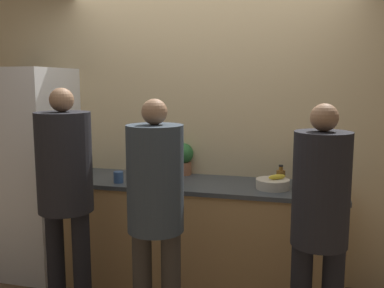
{
  "coord_description": "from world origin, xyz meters",
  "views": [
    {
      "loc": [
        0.84,
        -3.0,
        1.75
      ],
      "look_at": [
        0.0,
        0.15,
        1.27
      ],
      "focal_mm": 40.0,
      "sensor_mm": 36.0,
      "label": 1
    }
  ],
  "objects_px": {
    "fruit_bowl": "(273,184)",
    "refrigerator": "(30,171)",
    "person_right": "(320,216)",
    "bottle_clear": "(336,181)",
    "person_center": "(156,200)",
    "utensil_crock": "(307,175)",
    "person_left": "(65,180)",
    "potted_plant": "(183,158)",
    "cup_blue": "(118,177)",
    "bottle_amber": "(281,176)"
  },
  "relations": [
    {
      "from": "bottle_amber",
      "to": "person_right",
      "type": "bearing_deg",
      "value": -73.15
    },
    {
      "from": "cup_blue",
      "to": "bottle_clear",
      "type": "bearing_deg",
      "value": 8.44
    },
    {
      "from": "person_left",
      "to": "potted_plant",
      "type": "distance_m",
      "value": 1.13
    },
    {
      "from": "refrigerator",
      "to": "bottle_clear",
      "type": "distance_m",
      "value": 2.67
    },
    {
      "from": "cup_blue",
      "to": "potted_plant",
      "type": "xyz_separation_m",
      "value": [
        0.43,
        0.44,
        0.11
      ]
    },
    {
      "from": "fruit_bowl",
      "to": "person_center",
      "type": "bearing_deg",
      "value": -131.33
    },
    {
      "from": "refrigerator",
      "to": "person_center",
      "type": "distance_m",
      "value": 1.71
    },
    {
      "from": "refrigerator",
      "to": "bottle_amber",
      "type": "relative_size",
      "value": 12.19
    },
    {
      "from": "bottle_clear",
      "to": "potted_plant",
      "type": "xyz_separation_m",
      "value": [
        -1.29,
        0.18,
        0.09
      ]
    },
    {
      "from": "person_right",
      "to": "bottle_amber",
      "type": "bearing_deg",
      "value": 106.85
    },
    {
      "from": "fruit_bowl",
      "to": "cup_blue",
      "type": "relative_size",
      "value": 2.81
    },
    {
      "from": "utensil_crock",
      "to": "potted_plant",
      "type": "height_order",
      "value": "utensil_crock"
    },
    {
      "from": "person_right",
      "to": "utensil_crock",
      "type": "relative_size",
      "value": 5.56
    },
    {
      "from": "refrigerator",
      "to": "person_right",
      "type": "xyz_separation_m",
      "value": [
        2.53,
        -0.77,
        0.03
      ]
    },
    {
      "from": "person_center",
      "to": "bottle_clear",
      "type": "relative_size",
      "value": 10.68
    },
    {
      "from": "person_right",
      "to": "bottle_clear",
      "type": "distance_m",
      "value": 0.88
    },
    {
      "from": "person_right",
      "to": "cup_blue",
      "type": "height_order",
      "value": "person_right"
    },
    {
      "from": "fruit_bowl",
      "to": "potted_plant",
      "type": "relative_size",
      "value": 0.91
    },
    {
      "from": "person_center",
      "to": "fruit_bowl",
      "type": "bearing_deg",
      "value": 48.67
    },
    {
      "from": "refrigerator",
      "to": "cup_blue",
      "type": "bearing_deg",
      "value": -8.97
    },
    {
      "from": "refrigerator",
      "to": "person_center",
      "type": "relative_size",
      "value": 1.14
    },
    {
      "from": "person_left",
      "to": "person_right",
      "type": "height_order",
      "value": "person_left"
    },
    {
      "from": "refrigerator",
      "to": "utensil_crock",
      "type": "height_order",
      "value": "refrigerator"
    },
    {
      "from": "cup_blue",
      "to": "person_left",
      "type": "bearing_deg",
      "value": -109.33
    },
    {
      "from": "bottle_amber",
      "to": "utensil_crock",
      "type": "bearing_deg",
      "value": 13.84
    },
    {
      "from": "potted_plant",
      "to": "cup_blue",
      "type": "bearing_deg",
      "value": -134.37
    },
    {
      "from": "fruit_bowl",
      "to": "bottle_amber",
      "type": "bearing_deg",
      "value": 76.2
    },
    {
      "from": "refrigerator",
      "to": "person_right",
      "type": "relative_size",
      "value": 1.15
    },
    {
      "from": "person_left",
      "to": "bottle_amber",
      "type": "relative_size",
      "value": 11.14
    },
    {
      "from": "person_left",
      "to": "person_right",
      "type": "relative_size",
      "value": 1.05
    },
    {
      "from": "person_center",
      "to": "person_right",
      "type": "bearing_deg",
      "value": 2.28
    },
    {
      "from": "bottle_clear",
      "to": "person_center",
      "type": "bearing_deg",
      "value": -141.86
    },
    {
      "from": "bottle_amber",
      "to": "potted_plant",
      "type": "xyz_separation_m",
      "value": [
        -0.87,
        0.12,
        0.09
      ]
    },
    {
      "from": "person_right",
      "to": "bottle_clear",
      "type": "bearing_deg",
      "value": 80.71
    },
    {
      "from": "person_center",
      "to": "potted_plant",
      "type": "relative_size",
      "value": 5.75
    },
    {
      "from": "person_left",
      "to": "person_center",
      "type": "height_order",
      "value": "person_left"
    },
    {
      "from": "refrigerator",
      "to": "potted_plant",
      "type": "relative_size",
      "value": 6.53
    },
    {
      "from": "utensil_crock",
      "to": "person_right",
      "type": "bearing_deg",
      "value": -85.6
    },
    {
      "from": "person_left",
      "to": "person_right",
      "type": "xyz_separation_m",
      "value": [
        1.76,
        -0.1,
        -0.09
      ]
    },
    {
      "from": "fruit_bowl",
      "to": "utensil_crock",
      "type": "height_order",
      "value": "utensil_crock"
    },
    {
      "from": "person_left",
      "to": "cup_blue",
      "type": "xyz_separation_m",
      "value": [
        0.18,
        0.51,
        -0.08
      ]
    },
    {
      "from": "bottle_clear",
      "to": "refrigerator",
      "type": "bearing_deg",
      "value": -177.72
    },
    {
      "from": "refrigerator",
      "to": "fruit_bowl",
      "type": "bearing_deg",
      "value": -0.66
    },
    {
      "from": "person_left",
      "to": "potted_plant",
      "type": "bearing_deg",
      "value": 57.37
    },
    {
      "from": "refrigerator",
      "to": "person_right",
      "type": "bearing_deg",
      "value": -16.86
    },
    {
      "from": "person_left",
      "to": "person_center",
      "type": "xyz_separation_m",
      "value": [
        0.74,
        -0.14,
        -0.05
      ]
    },
    {
      "from": "fruit_bowl",
      "to": "refrigerator",
      "type": "bearing_deg",
      "value": 179.34
    },
    {
      "from": "bottle_clear",
      "to": "person_right",
      "type": "bearing_deg",
      "value": -99.29
    },
    {
      "from": "person_center",
      "to": "fruit_bowl",
      "type": "height_order",
      "value": "person_center"
    },
    {
      "from": "person_center",
      "to": "person_right",
      "type": "xyz_separation_m",
      "value": [
        1.02,
        0.04,
        -0.03
      ]
    }
  ]
}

